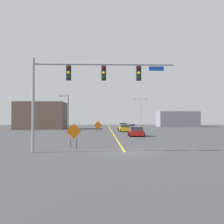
# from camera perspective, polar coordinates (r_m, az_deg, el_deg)

# --- Properties ---
(ground) EXTENTS (177.86, 177.86, 0.00)m
(ground) POSITION_cam_1_polar(r_m,az_deg,el_deg) (20.96, 2.54, -8.01)
(ground) COLOR #444447
(road_centre_stripe) EXTENTS (0.16, 98.81, 0.01)m
(road_centre_stripe) POSITION_cam_1_polar(r_m,az_deg,el_deg) (70.22, -0.47, -3.26)
(road_centre_stripe) COLOR yellow
(road_centre_stripe) RESTS_ON ground
(traffic_signal_assembly) EXTENTS (10.30, 0.44, 6.83)m
(traffic_signal_assembly) POSITION_cam_1_polar(r_m,az_deg,el_deg) (20.96, -5.69, 6.25)
(traffic_signal_assembly) COLOR gray
(traffic_signal_assembly) RESTS_ON ground
(street_lamp_far_right) EXTENTS (3.71, 0.24, 7.71)m
(street_lamp_far_right) POSITION_cam_1_polar(r_m,az_deg,el_deg) (76.65, 5.73, 0.36)
(street_lamp_far_right) COLOR gray
(street_lamp_far_right) RESTS_ON ground
(street_lamp_near_right) EXTENTS (1.91, 0.24, 7.31)m
(street_lamp_near_right) POSITION_cam_1_polar(r_m,az_deg,el_deg) (60.99, -8.88, 0.27)
(street_lamp_near_right) COLOR black
(street_lamp_near_right) RESTS_ON ground
(construction_sign_right_lane) EXTENTS (1.27, 0.25, 2.03)m
(construction_sign_right_lane) POSITION_cam_1_polar(r_m,az_deg,el_deg) (24.13, -7.63, -4.04)
(construction_sign_right_lane) COLOR orange
(construction_sign_right_lane) RESTS_ON ground
(construction_sign_left_lane) EXTENTS (1.39, 0.19, 1.97)m
(construction_sign_left_lane) POSITION_cam_1_polar(r_m,az_deg,el_deg) (49.13, -2.82, -2.71)
(construction_sign_left_lane) COLOR orange
(construction_sign_left_lane) RESTS_ON ground
(car_red_far) EXTENTS (2.05, 4.11, 1.33)m
(car_red_far) POSITION_cam_1_polar(r_m,az_deg,el_deg) (39.32, 4.81, -3.91)
(car_red_far) COLOR red
(car_red_far) RESTS_ON ground
(car_orange_distant) EXTENTS (2.13, 4.07, 1.41)m
(car_orange_distant) POSITION_cam_1_polar(r_m,az_deg,el_deg) (65.27, 2.21, -2.84)
(car_orange_distant) COLOR orange
(car_orange_distant) RESTS_ON ground
(car_yellow_passing) EXTENTS (2.32, 4.25, 1.32)m
(car_yellow_passing) POSITION_cam_1_polar(r_m,az_deg,el_deg) (52.35, 2.59, -3.25)
(car_yellow_passing) COLOR gold
(car_yellow_passing) RESTS_ON ground
(car_blue_approaching) EXTENTS (2.05, 4.37, 1.34)m
(car_blue_approaching) POSITION_cam_1_polar(r_m,az_deg,el_deg) (55.72, 3.66, -3.14)
(car_blue_approaching) COLOR #1E389E
(car_blue_approaching) RESTS_ON ground
(roadside_building_west) EXTENTS (10.82, 8.76, 6.11)m
(roadside_building_west) POSITION_cam_1_polar(r_m,az_deg,el_deg) (67.41, -13.91, -0.71)
(roadside_building_west) COLOR brown
(roadside_building_west) RESTS_ON ground
(roadside_building_east) EXTENTS (11.42, 7.08, 4.41)m
(roadside_building_east) POSITION_cam_1_polar(r_m,az_deg,el_deg) (85.47, 12.90, -1.39)
(roadside_building_east) COLOR gray
(roadside_building_east) RESTS_ON ground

